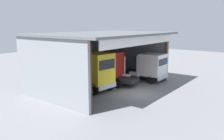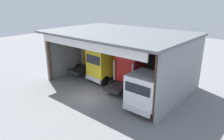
% 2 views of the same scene
% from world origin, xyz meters
% --- Properties ---
extents(ground_plane, '(80.00, 80.00, 0.00)m').
position_xyz_m(ground_plane, '(0.00, 0.00, 0.00)').
color(ground_plane, slate).
rests_on(ground_plane, ground).
extents(workshop_shed, '(14.03, 9.87, 5.64)m').
position_xyz_m(workshop_shed, '(0.00, 5.22, 3.87)').
color(workshop_shed, gray).
rests_on(workshop_shed, ground).
extents(truck_orange_center_left_bay, '(2.62, 5.30, 3.22)m').
position_xyz_m(truck_orange_center_left_bay, '(-5.12, 5.59, 1.68)').
color(truck_orange_center_left_bay, orange).
rests_on(truck_orange_center_left_bay, ground).
extents(truck_yellow_yard_outside, '(2.69, 4.48, 3.79)m').
position_xyz_m(truck_yellow_yard_outside, '(-1.76, 3.61, 1.99)').
color(truck_yellow_yard_outside, yellow).
rests_on(truck_yellow_yard_outside, ground).
extents(truck_red_center_right_bay, '(2.72, 4.60, 3.54)m').
position_xyz_m(truck_red_center_right_bay, '(1.34, 4.15, 1.84)').
color(truck_red_center_right_bay, red).
rests_on(truck_red_center_right_bay, ground).
extents(truck_white_right_bay, '(2.72, 5.23, 3.19)m').
position_xyz_m(truck_white_right_bay, '(5.15, 1.46, 1.69)').
color(truck_white_right_bay, white).
rests_on(truck_white_right_bay, ground).
extents(oil_drum, '(0.58, 0.58, 0.92)m').
position_xyz_m(oil_drum, '(3.15, 7.74, 0.46)').
color(oil_drum, gold).
rests_on(oil_drum, ground).
extents(tool_cart, '(0.90, 0.60, 1.00)m').
position_xyz_m(tool_cart, '(4.77, 7.05, 0.50)').
color(tool_cart, '#1E59A5').
rests_on(tool_cart, ground).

